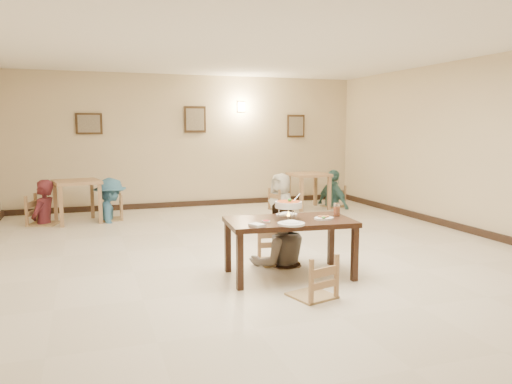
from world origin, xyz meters
name	(u,v)px	position (x,y,z in m)	size (l,w,h in m)	color
floor	(264,260)	(0.00, 0.00, 0.00)	(10.00, 10.00, 0.00)	beige
ceiling	(265,37)	(0.00, 0.00, 3.00)	(10.00, 10.00, 0.00)	white
wall_back	(191,141)	(0.00, 5.00, 1.50)	(10.00, 10.00, 0.00)	beige
wall_right	(498,148)	(4.00, 0.00, 1.50)	(10.00, 10.00, 0.00)	beige
baseboard_back	(192,204)	(0.00, 4.97, 0.06)	(8.00, 0.06, 0.12)	black
baseboard_right	(491,236)	(3.97, 0.00, 0.06)	(0.06, 10.00, 0.12)	black
picture_a	(89,124)	(-2.20, 4.96, 1.90)	(0.55, 0.04, 0.45)	#322112
picture_b	(195,119)	(0.10, 4.96, 2.00)	(0.50, 0.04, 0.60)	#322112
picture_c	(296,126)	(2.60, 4.96, 1.85)	(0.45, 0.04, 0.55)	#322112
wall_sconce	(241,107)	(1.20, 4.96, 2.30)	(0.16, 0.05, 0.22)	#FFD88C
main_table	(289,226)	(0.03, -0.81, 0.63)	(1.59, 0.99, 0.71)	#321B11
chair_far	(276,228)	(0.11, -0.17, 0.48)	(0.45, 0.45, 0.96)	#A58456
chair_near	(312,256)	(-0.02, -1.59, 0.46)	(0.43, 0.43, 0.91)	#A58456
main_diner	(280,201)	(0.13, -0.25, 0.86)	(0.83, 0.65, 1.71)	gray
curry_warmer	(288,205)	(0.03, -0.77, 0.89)	(0.37, 0.33, 0.30)	silver
rice_plate_far	(287,214)	(0.10, -0.54, 0.73)	(0.28, 0.28, 0.06)	white
rice_plate_near	(291,223)	(-0.08, -1.13, 0.73)	(0.32, 0.32, 0.07)	white
fried_plate	(324,218)	(0.44, -0.93, 0.73)	(0.25, 0.25, 0.05)	white
chili_dish	(266,221)	(-0.30, -0.88, 0.72)	(0.10, 0.10, 0.02)	white
napkin_cutlery	(257,225)	(-0.48, -1.09, 0.73)	(0.21, 0.27, 0.03)	white
drink_glass	(337,210)	(0.69, -0.78, 0.79)	(0.08, 0.08, 0.16)	white
bg_table_left	(77,188)	(-2.48, 3.74, 0.68)	(0.96, 0.96, 0.82)	#A07A57
bg_table_right	(309,179)	(2.43, 3.81, 0.66)	(0.81, 0.81, 0.80)	#A07A57
bg_chair_ll	(43,197)	(-3.09, 3.72, 0.53)	(0.50, 0.50, 1.07)	#A58456
bg_chair_lr	(110,196)	(-1.87, 3.81, 0.47)	(0.44, 0.44, 0.95)	#A58456
bg_chair_rl	(281,190)	(1.78, 3.87, 0.45)	(0.42, 0.42, 0.90)	#A58456
bg_chair_rr	(333,187)	(3.08, 3.86, 0.46)	(0.43, 0.43, 0.92)	#A58456
bg_diner_a	(42,180)	(-3.09, 3.72, 0.85)	(0.62, 0.41, 1.71)	#531C23
bg_diner_b	(109,178)	(-1.87, 3.81, 0.84)	(1.08, 0.62, 1.67)	teal
bg_diner_c	(281,173)	(1.78, 3.87, 0.81)	(0.79, 0.52, 1.63)	silver
bg_diner_d	(334,170)	(3.08, 3.86, 0.86)	(1.00, 0.42, 1.71)	#467D7A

